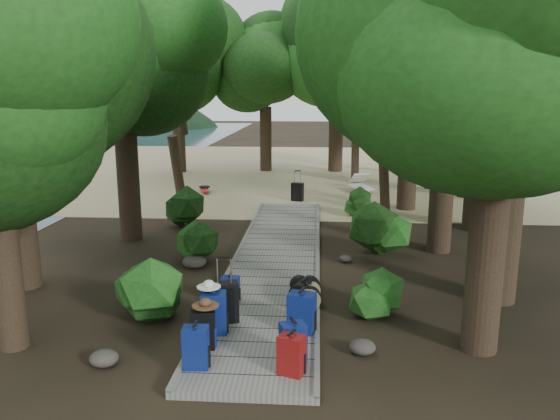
# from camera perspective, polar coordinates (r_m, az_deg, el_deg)

# --- Properties ---
(ground) EXTENTS (120.00, 120.00, 0.00)m
(ground) POSITION_cam_1_polar(r_m,az_deg,el_deg) (11.97, -0.68, -6.78)
(ground) COLOR #2F2517
(ground) RESTS_ON ground
(sand_beach) EXTENTS (40.00, 22.00, 0.02)m
(sand_beach) POSITION_cam_1_polar(r_m,az_deg,el_deg) (27.56, 2.03, 4.23)
(sand_beach) COLOR tan
(sand_beach) RESTS_ON ground
(boardwalk) EXTENTS (2.00, 12.00, 0.12)m
(boardwalk) POSITION_cam_1_polar(r_m,az_deg,el_deg) (12.90, -0.32, -5.07)
(boardwalk) COLOR gray
(boardwalk) RESTS_ON ground
(backpack_left_a) EXTENTS (0.37, 0.27, 0.67)m
(backpack_left_a) POSITION_cam_1_polar(r_m,az_deg,el_deg) (7.93, -8.79, -13.78)
(backpack_left_a) COLOR navy
(backpack_left_a) RESTS_ON boardwalk
(backpack_left_b) EXTENTS (0.39, 0.30, 0.67)m
(backpack_left_b) POSITION_cam_1_polar(r_m,az_deg,el_deg) (8.47, -8.09, -11.98)
(backpack_left_b) COLOR black
(backpack_left_b) RESTS_ON boardwalk
(backpack_left_c) EXTENTS (0.44, 0.34, 0.76)m
(backpack_left_c) POSITION_cam_1_polar(r_m,az_deg,el_deg) (8.90, -6.95, -10.40)
(backpack_left_c) COLOR navy
(backpack_left_c) RESTS_ON boardwalk
(backpack_left_d) EXTENTS (0.33, 0.25, 0.50)m
(backpack_left_d) POSITION_cam_1_polar(r_m,az_deg,el_deg) (10.24, -5.20, -8.03)
(backpack_left_d) COLOR navy
(backpack_left_d) RESTS_ON boardwalk
(backpack_right_a) EXTENTS (0.41, 0.36, 0.62)m
(backpack_right_a) POSITION_cam_1_polar(r_m,az_deg,el_deg) (7.70, 1.21, -14.69)
(backpack_right_a) COLOR maroon
(backpack_right_a) RESTS_ON boardwalk
(backpack_right_b) EXTENTS (0.42, 0.36, 0.65)m
(backpack_right_b) POSITION_cam_1_polar(r_m,az_deg,el_deg) (8.01, 1.36, -13.46)
(backpack_right_b) COLOR navy
(backpack_right_b) RESTS_ON boardwalk
(backpack_right_c) EXTENTS (0.48, 0.40, 0.72)m
(backpack_right_c) POSITION_cam_1_polar(r_m,az_deg,el_deg) (8.91, 2.28, -10.43)
(backpack_right_c) COLOR navy
(backpack_right_c) RESTS_ON boardwalk
(backpack_right_d) EXTENTS (0.39, 0.30, 0.54)m
(backpack_right_d) POSITION_cam_1_polar(r_m,az_deg,el_deg) (9.21, 2.23, -10.24)
(backpack_right_d) COLOR #373716
(backpack_right_d) RESTS_ON boardwalk
(duffel_right_khaki) EXTENTS (0.49, 0.61, 0.36)m
(duffel_right_khaki) POSITION_cam_1_polar(r_m,az_deg,el_deg) (10.01, 2.89, -8.92)
(duffel_right_khaki) COLOR olive
(duffel_right_khaki) RESTS_ON boardwalk
(duffel_right_black) EXTENTS (0.58, 0.72, 0.39)m
(duffel_right_black) POSITION_cam_1_polar(r_m,az_deg,el_deg) (10.22, 2.59, -8.35)
(duffel_right_black) COLOR black
(duffel_right_black) RESTS_ON boardwalk
(suitcase_on_boardwalk) EXTENTS (0.50, 0.38, 0.69)m
(suitcase_on_boardwalk) POSITION_cam_1_polar(r_m,az_deg,el_deg) (9.30, -5.79, -9.58)
(suitcase_on_boardwalk) COLOR black
(suitcase_on_boardwalk) RESTS_ON boardwalk
(lone_suitcase_on_sand) EXTENTS (0.47, 0.35, 0.65)m
(lone_suitcase_on_sand) POSITION_cam_1_polar(r_m,az_deg,el_deg) (19.69, 1.83, 1.91)
(lone_suitcase_on_sand) COLOR black
(lone_suitcase_on_sand) RESTS_ON sand_beach
(hat_brown) EXTENTS (0.41, 0.41, 0.12)m
(hat_brown) POSITION_cam_1_polar(r_m,az_deg,el_deg) (8.31, -7.81, -9.50)
(hat_brown) COLOR #51351E
(hat_brown) RESTS_ON backpack_left_b
(hat_white) EXTENTS (0.38, 0.38, 0.13)m
(hat_white) POSITION_cam_1_polar(r_m,az_deg,el_deg) (8.80, -7.47, -7.60)
(hat_white) COLOR silver
(hat_white) RESTS_ON backpack_left_c
(kayak) EXTENTS (1.53, 3.08, 0.30)m
(kayak) POSITION_cam_1_polar(r_m,az_deg,el_deg) (21.62, -7.89, 2.27)
(kayak) COLOR red
(kayak) RESTS_ON sand_beach
(sun_lounger) EXTENTS (1.17, 2.12, 0.65)m
(sun_lounger) POSITION_cam_1_polar(r_m,az_deg,el_deg) (21.64, 8.47, 2.73)
(sun_lounger) COLOR silver
(sun_lounger) RESTS_ON sand_beach
(tree_right_a) EXTENTS (4.71, 4.71, 7.84)m
(tree_right_a) POSITION_cam_1_polar(r_m,az_deg,el_deg) (8.40, 21.99, 11.43)
(tree_right_a) COLOR black
(tree_right_a) RESTS_ON ground
(tree_right_b) EXTENTS (5.65, 5.65, 10.10)m
(tree_right_b) POSITION_cam_1_polar(r_m,az_deg,el_deg) (10.75, 23.78, 17.35)
(tree_right_b) COLOR black
(tree_right_b) RESTS_ON ground
(tree_right_c) EXTENTS (4.77, 4.77, 8.26)m
(tree_right_c) POSITION_cam_1_polar(r_m,az_deg,el_deg) (13.68, 17.23, 12.69)
(tree_right_c) COLOR black
(tree_right_c) RESTS_ON ground
(tree_right_d) EXTENTS (5.76, 5.76, 10.56)m
(tree_right_d) POSITION_cam_1_polar(r_m,az_deg,el_deg) (16.36, 21.07, 16.34)
(tree_right_d) COLOR black
(tree_right_d) RESTS_ON ground
(tree_right_e) EXTENTS (5.01, 5.01, 9.02)m
(tree_right_e) POSITION_cam_1_polar(r_m,az_deg,el_deg) (18.50, 13.68, 13.86)
(tree_right_e) COLOR black
(tree_right_e) RESTS_ON ground
(tree_right_f) EXTENTS (5.07, 5.07, 9.06)m
(tree_right_f) POSITION_cam_1_polar(r_m,az_deg,el_deg) (21.28, 19.64, 13.32)
(tree_right_f) COLOR black
(tree_right_f) RESTS_ON ground
(tree_left_b) EXTENTS (4.94, 4.94, 8.90)m
(tree_left_b) POSITION_cam_1_polar(r_m,az_deg,el_deg) (11.83, -26.98, 13.60)
(tree_left_b) COLOR black
(tree_left_b) RESTS_ON ground
(tree_left_c) EXTENTS (4.76, 4.76, 8.28)m
(tree_left_c) POSITION_cam_1_polar(r_m,az_deg,el_deg) (14.79, -16.15, 12.73)
(tree_left_c) COLOR black
(tree_left_c) RESTS_ON ground
(tree_back_a) EXTENTS (4.78, 4.78, 8.28)m
(tree_back_a) POSITION_cam_1_polar(r_m,az_deg,el_deg) (27.00, -1.53, 12.85)
(tree_back_a) COLOR black
(tree_back_a) RESTS_ON ground
(tree_back_b) EXTENTS (5.57, 5.57, 9.95)m
(tree_back_b) POSITION_cam_1_polar(r_m,az_deg,el_deg) (26.95, 6.01, 14.56)
(tree_back_b) COLOR black
(tree_back_b) RESTS_ON ground
(tree_back_c) EXTENTS (4.85, 4.85, 8.74)m
(tree_back_c) POSITION_cam_1_polar(r_m,az_deg,el_deg) (26.49, 13.53, 13.02)
(tree_back_c) COLOR black
(tree_back_c) RESTS_ON ground
(tree_back_d) EXTENTS (5.01, 5.01, 8.36)m
(tree_back_d) POSITION_cam_1_polar(r_m,az_deg,el_deg) (27.04, -10.72, 12.72)
(tree_back_d) COLOR black
(tree_back_d) RESTS_ON ground
(palm_right_a) EXTENTS (4.41, 4.41, 7.52)m
(palm_right_a) POSITION_cam_1_polar(r_m,az_deg,el_deg) (17.99, 11.76, 11.60)
(palm_right_a) COLOR #1A4413
(palm_right_a) RESTS_ON ground
(palm_right_b) EXTENTS (3.99, 3.99, 7.71)m
(palm_right_b) POSITION_cam_1_polar(r_m,az_deg,el_deg) (22.91, 15.57, 11.77)
(palm_right_b) COLOR #1A4413
(palm_right_b) RESTS_ON ground
(palm_right_c) EXTENTS (4.63, 4.63, 7.36)m
(palm_right_c) POSITION_cam_1_polar(r_m,az_deg,el_deg) (23.84, 8.66, 11.67)
(palm_right_c) COLOR #1A4413
(palm_right_c) RESTS_ON ground
(palm_left_a) EXTENTS (4.62, 4.62, 7.35)m
(palm_left_a) POSITION_cam_1_polar(r_m,az_deg,el_deg) (19.03, -11.39, 11.40)
(palm_left_a) COLOR #1A4413
(palm_left_a) RESTS_ON ground
(rock_left_a) EXTENTS (0.43, 0.39, 0.24)m
(rock_left_a) POSITION_cam_1_polar(r_m,az_deg,el_deg) (8.62, -17.92, -14.53)
(rock_left_a) COLOR #4C473F
(rock_left_a) RESTS_ON ground
(rock_left_b) EXTENTS (0.35, 0.31, 0.19)m
(rock_left_b) POSITION_cam_1_polar(r_m,az_deg,el_deg) (10.68, -14.51, -9.08)
(rock_left_b) COLOR #4C473F
(rock_left_b) RESTS_ON ground
(rock_left_c) EXTENTS (0.55, 0.49, 0.30)m
(rock_left_c) POSITION_cam_1_polar(r_m,az_deg,el_deg) (12.52, -8.93, -5.35)
(rock_left_c) COLOR #4C473F
(rock_left_c) RESTS_ON ground
(rock_left_d) EXTENTS (0.34, 0.31, 0.19)m
(rock_left_d) POSITION_cam_1_polar(r_m,az_deg,el_deg) (15.27, -7.58, -2.27)
(rock_left_d) COLOR #4C473F
(rock_left_d) RESTS_ON ground
(rock_right_a) EXTENTS (0.41, 0.37, 0.23)m
(rock_right_a) POSITION_cam_1_polar(r_m,az_deg,el_deg) (8.65, 8.61, -13.97)
(rock_right_a) COLOR #4C473F
(rock_right_a) RESTS_ON ground
(rock_right_b) EXTENTS (0.48, 0.43, 0.27)m
(rock_right_b) POSITION_cam_1_polar(r_m,az_deg,el_deg) (10.76, 10.66, -8.51)
(rock_right_b) COLOR #4C473F
(rock_right_b) RESTS_ON ground
(rock_right_c) EXTENTS (0.30, 0.27, 0.16)m
(rock_right_c) POSITION_cam_1_polar(r_m,az_deg,el_deg) (12.89, 6.84, -5.08)
(rock_right_c) COLOR #4C473F
(rock_right_c) RESTS_ON ground
(shrub_left_a) EXTENTS (1.22, 1.22, 1.10)m
(shrub_left_a) POSITION_cam_1_polar(r_m,az_deg,el_deg) (9.78, -13.98, -8.23)
(shrub_left_a) COLOR #1B4715
(shrub_left_a) RESTS_ON ground
(shrub_left_b) EXTENTS (0.96, 0.96, 0.86)m
(shrub_left_b) POSITION_cam_1_polar(r_m,az_deg,el_deg) (12.84, -8.75, -3.58)
(shrub_left_b) COLOR #1B4715
(shrub_left_b) RESTS_ON ground
(shrub_left_c) EXTENTS (1.15, 1.15, 1.03)m
(shrub_left_c) POSITION_cam_1_polar(r_m,az_deg,el_deg) (16.20, -10.17, 0.04)
(shrub_left_c) COLOR #1B4715
(shrub_left_c) RESTS_ON ground
(shrub_right_a) EXTENTS (0.88, 0.88, 0.79)m
(shrub_right_a) POSITION_cam_1_polar(r_m,az_deg,el_deg) (9.85, 9.57, -8.85)
(shrub_right_a) COLOR #1B4715
(shrub_right_a) RESTS_ON ground
(shrub_right_b) EXTENTS (1.38, 1.38, 1.24)m
(shrub_right_b) POSITION_cam_1_polar(r_m,az_deg,el_deg) (13.43, 10.51, -2.09)
(shrub_right_b) COLOR #1B4715
(shrub_right_b) RESTS_ON ground
(shrub_right_c) EXTENTS (0.87, 0.87, 0.79)m
(shrub_right_c) POSITION_cam_1_polar(r_m,az_deg,el_deg) (17.32, 8.47, 0.48)
(shrub_right_c) COLOR #1B4715
(shrub_right_c) RESTS_ON ground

